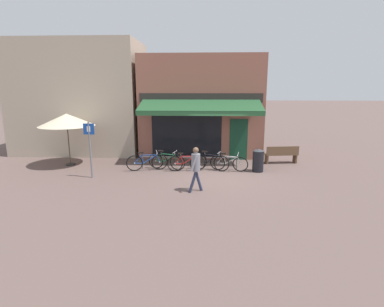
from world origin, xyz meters
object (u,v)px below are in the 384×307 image
object	(u,v)px
bicycle_green	(166,161)
litter_bin	(258,160)
cafe_parasol	(67,120)
park_bench	(282,154)
bicycle_blue	(147,162)
bicycle_silver	(229,163)
pedestrian_adult	(196,165)
parking_sign	(90,144)
bicycle_black	(210,162)
bicycle_red	(186,163)

from	to	relation	value
bicycle_green	litter_bin	size ratio (longest dim) A/B	1.70
cafe_parasol	park_bench	distance (m)	10.38
bicycle_blue	bicycle_silver	bearing A→B (deg)	-12.71
pedestrian_adult	parking_sign	xyz separation A→B (m)	(-4.34, 1.50, 0.42)
pedestrian_adult	cafe_parasol	distance (m)	7.18
bicycle_black	bicycle_silver	size ratio (longest dim) A/B	1.00
parking_sign	park_bench	distance (m)	8.89
bicycle_blue	bicycle_black	size ratio (longest dim) A/B	1.07
bicycle_black	bicycle_silver	distance (m)	0.84
bicycle_silver	parking_sign	size ratio (longest dim) A/B	0.73
bicycle_red	bicycle_silver	bearing A→B (deg)	-3.08
bicycle_blue	park_bench	xyz separation A→B (m)	(6.32, 1.61, 0.07)
parking_sign	bicycle_green	bearing A→B (deg)	25.98
bicycle_blue	park_bench	size ratio (longest dim) A/B	1.11
bicycle_black	pedestrian_adult	world-z (taller)	pedestrian_adult
pedestrian_adult	litter_bin	distance (m)	3.86
litter_bin	parking_sign	bearing A→B (deg)	-169.79
bicycle_green	park_bench	xyz separation A→B (m)	(5.48, 1.38, 0.07)
pedestrian_adult	bicycle_black	bearing A→B (deg)	70.00
pedestrian_adult	parking_sign	bearing A→B (deg)	151.56
bicycle_silver	litter_bin	bearing A→B (deg)	11.35
bicycle_green	cafe_parasol	bearing A→B (deg)	-171.56
bicycle_red	bicycle_silver	size ratio (longest dim) A/B	1.00
bicycle_blue	bicycle_green	xyz separation A→B (m)	(0.84, 0.23, -0.00)
bicycle_black	bicycle_green	bearing A→B (deg)	-163.65
bicycle_red	bicycle_black	size ratio (longest dim) A/B	1.00
bicycle_blue	bicycle_silver	xyz separation A→B (m)	(3.64, 0.11, -0.02)
bicycle_green	bicycle_silver	distance (m)	2.81
pedestrian_adult	parking_sign	distance (m)	4.61
bicycle_silver	cafe_parasol	bearing A→B (deg)	-172.79
pedestrian_adult	bicycle_silver	bearing A→B (deg)	54.47
bicycle_red	bicycle_black	xyz separation A→B (m)	(1.06, 0.19, 0.01)
bicycle_silver	park_bench	world-z (taller)	park_bench
parking_sign	bicycle_red	bearing A→B (deg)	17.07
bicycle_black	pedestrian_adult	bearing A→B (deg)	-82.89
bicycle_green	park_bench	distance (m)	5.65
bicycle_green	cafe_parasol	world-z (taller)	cafe_parasol
bicycle_green	pedestrian_adult	xyz separation A→B (m)	(1.43, -2.91, 0.60)
bicycle_blue	bicycle_green	size ratio (longest dim) A/B	1.04
bicycle_black	pedestrian_adult	distance (m)	2.98
bicycle_blue	pedestrian_adult	distance (m)	3.56
pedestrian_adult	park_bench	world-z (taller)	pedestrian_adult
bicycle_black	pedestrian_adult	xyz separation A→B (m)	(-0.54, -2.86, 0.60)
parking_sign	bicycle_black	bearing A→B (deg)	15.65
bicycle_red	parking_sign	world-z (taller)	parking_sign
bicycle_blue	cafe_parasol	bearing A→B (deg)	153.68
bicycle_green	litter_bin	world-z (taller)	litter_bin
bicycle_red	cafe_parasol	size ratio (longest dim) A/B	0.66
bicycle_blue	bicycle_black	distance (m)	2.81
park_bench	parking_sign	bearing A→B (deg)	-169.29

